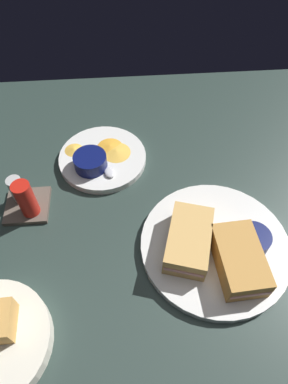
{
  "coord_description": "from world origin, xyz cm",
  "views": [
    {
      "loc": [
        -32.26,
        3.41,
        58.0
      ],
      "look_at": [
        9.1,
        0.18,
        3.0
      ],
      "focal_mm": 30.87,
      "sensor_mm": 36.0,
      "label": 1
    }
  ],
  "objects": [
    {
      "name": "plate_chips_companion",
      "position": [
        21.47,
        8.98,
        0.8
      ],
      "size": [
        20.35,
        20.35,
        1.6
      ],
      "primitive_type": "cylinder",
      "color": "silver",
      "rests_on": "ground_plane"
    },
    {
      "name": "condiment_caddy",
      "position": [
        8.89,
        24.66,
        3.41
      ],
      "size": [
        9.0,
        9.0,
        9.5
      ],
      "color": "brown",
      "rests_on": "ground_plane"
    },
    {
      "name": "ramekin_light_gravy",
      "position": [
        18.42,
        11.52,
        3.35
      ],
      "size": [
        7.45,
        7.45,
        3.22
      ],
      "color": "#0C144C",
      "rests_on": "plate_chips_companion"
    },
    {
      "name": "plate_sandwich_main",
      "position": [
        -3.27,
        -12.62,
        0.8
      ],
      "size": [
        28.76,
        28.76,
        1.6
      ],
      "primitive_type": "cylinder",
      "color": "silver",
      "rests_on": "ground_plane"
    },
    {
      "name": "plantain_chip_scatter",
      "position": [
        23.28,
        8.13,
        1.9
      ],
      "size": [
        9.49,
        17.09,
        0.6
      ],
      "color": "gold",
      "rests_on": "plate_chips_companion"
    },
    {
      "name": "sandwich_half_near",
      "position": [
        -3.37,
        -7.16,
        4.0
      ],
      "size": [
        14.72,
        11.06,
        4.8
      ],
      "color": "tan",
      "rests_on": "plate_sandwich_main"
    },
    {
      "name": "spoon_by_gravy_ramekin",
      "position": [
        17.16,
        7.73,
        1.96
      ],
      "size": [
        9.88,
        4.18,
        0.8
      ],
      "color": "silver",
      "rests_on": "plate_chips_companion"
    },
    {
      "name": "spoon_by_dark_ramekin",
      "position": [
        -4.13,
        -13.77,
        1.96
      ],
      "size": [
        2.22,
        9.86,
        0.8
      ],
      "color": "silver",
      "rests_on": "plate_sandwich_main"
    },
    {
      "name": "ramekin_dark_sauce",
      "position": [
        -4.16,
        -19.03,
        3.62
      ],
      "size": [
        6.39,
        6.39,
        3.76
      ],
      "color": "#0C144C",
      "rests_on": "plate_sandwich_main"
    },
    {
      "name": "sandwich_half_far",
      "position": [
        -7.95,
        -15.44,
        4.0
      ],
      "size": [
        13.62,
        8.3,
        4.8
      ],
      "color": "#C68C42",
      "rests_on": "plate_sandwich_main"
    },
    {
      "name": "ground_plane",
      "position": [
        0.0,
        0.0,
        -1.5
      ],
      "size": [
        110.0,
        110.0,
        3.0
      ],
      "primitive_type": "cube",
      "color": "#283833"
    }
  ]
}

